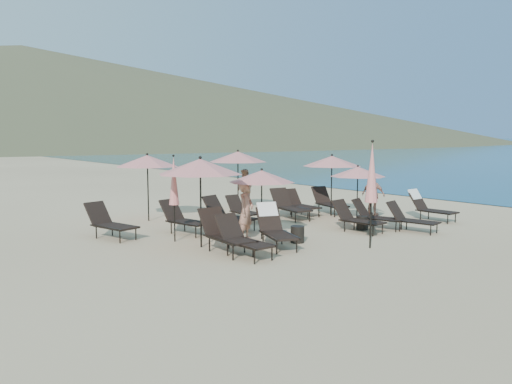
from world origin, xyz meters
TOP-DOWN VIEW (x-y plane):
  - ground at (0.00, 0.00)m, footprint 800.00×800.00m
  - volcanic_headland at (71.37, 302.62)m, footprint 690.00×690.00m
  - lounger_0 at (-4.03, 0.73)m, footprint 0.80×1.88m
  - lounger_1 at (-3.93, 0.09)m, footprint 0.70×1.72m
  - lounger_2 at (-2.56, 0.50)m, footprint 1.21×1.89m
  - lounger_3 at (0.76, 0.53)m, footprint 0.81×1.71m
  - lounger_4 at (1.69, 0.52)m, footprint 1.08×1.72m
  - lounger_5 at (2.15, -0.47)m, footprint 0.90×1.66m
  - lounger_6 at (-5.68, 4.25)m, footprint 1.09×1.87m
  - lounger_7 at (-3.62, 3.57)m, footprint 1.03×1.84m
  - lounger_8 at (-2.15, 3.34)m, footprint 1.17×1.92m
  - lounger_9 at (-0.84, 4.32)m, footprint 0.60×1.53m
  - lounger_10 at (0.77, 3.68)m, footprint 0.98×1.93m
  - lounger_11 at (2.78, 3.67)m, footprint 1.03×1.84m
  - lounger_12 at (4.49, 0.44)m, footprint 0.70×1.73m
  - lounger_13 at (1.66, 4.06)m, footprint 0.75×1.70m
  - umbrella_open_0 at (-4.21, 1.59)m, footprint 2.27×2.27m
  - umbrella_open_1 at (-2.26, 1.45)m, footprint 1.91×1.91m
  - umbrella_open_2 at (1.95, 1.54)m, footprint 1.86×1.86m
  - umbrella_open_3 at (-3.44, 6.38)m, footprint 2.22×2.22m
  - umbrella_open_4 at (0.36, 6.29)m, footprint 2.28×2.28m
  - umbrella_open_5 at (2.50, 3.27)m, footprint 2.15×2.15m
  - umbrella_closed_0 at (-0.72, -1.24)m, footprint 0.33×0.33m
  - umbrella_closed_1 at (-4.42, 2.66)m, footprint 0.29×0.29m
  - side_table_0 at (-1.77, 0.45)m, footprint 0.39×0.39m
  - side_table_1 at (1.19, 0.65)m, footprint 0.37×0.37m
  - beachgoer_a at (-2.72, 1.58)m, footprint 0.73×0.64m
  - beachgoer_b at (1.46, 7.31)m, footprint 0.63×0.79m
  - beachgoer_c at (3.76, 2.32)m, footprint 0.54×0.98m

SIDE VIEW (x-z plane):
  - ground at x=0.00m, z-range 0.00..0.00m
  - side_table_1 at x=1.19m, z-range 0.00..0.44m
  - side_table_0 at x=-1.77m, z-range 0.00..0.47m
  - lounger_9 at x=-0.84m, z-range -0.03..0.85m
  - lounger_5 at x=2.15m, z-range -0.03..0.88m
  - lounger_4 at x=1.69m, z-range -0.03..0.90m
  - lounger_3 at x=0.76m, z-range -0.03..0.92m
  - lounger_13 at x=1.66m, z-range -0.03..0.92m
  - lounger_1 at x=-3.93m, z-range -0.03..0.95m
  - lounger_11 at x=2.78m, z-range -0.03..0.97m
  - lounger_7 at x=-3.62m, z-range -0.03..0.97m
  - lounger_6 at x=-5.68m, z-range -0.03..0.98m
  - lounger_8 at x=-2.15m, z-range -0.03..1.00m
  - lounger_10 at x=0.77m, z-range -0.03..1.02m
  - lounger_0 at x=-4.03m, z-range -0.03..1.03m
  - lounger_12 at x=4.49m, z-range -0.02..1.04m
  - lounger_2 at x=-2.56m, z-range -0.02..1.09m
  - beachgoer_c at x=3.76m, z-range 0.00..1.58m
  - beachgoer_b at x=1.46m, z-range 0.00..1.60m
  - beachgoer_a at x=-2.72m, z-range 0.00..1.68m
  - umbrella_closed_1 at x=-4.42m, z-range 0.48..2.93m
  - umbrella_open_2 at x=1.95m, z-range 0.77..2.77m
  - umbrella_open_1 at x=-2.26m, z-range 0.79..2.84m
  - umbrella_closed_0 at x=-0.72m, z-range 0.56..3.42m
  - umbrella_open_5 at x=2.50m, z-range 0.89..3.21m
  - umbrella_open_3 at x=-3.44m, z-range 0.92..3.30m
  - umbrella_open_0 at x=-4.21m, z-range 0.94..3.38m
  - umbrella_open_4 at x=0.36m, z-range 0.94..3.39m
  - volcanic_headland at x=71.37m, z-range -1.01..53.99m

